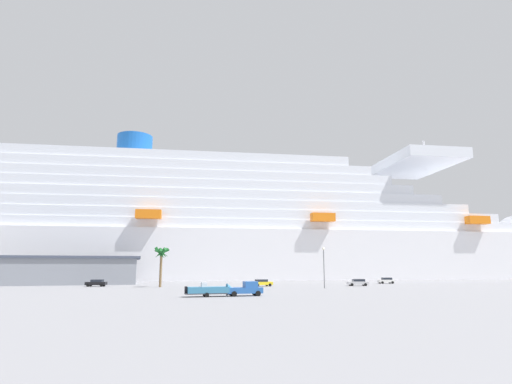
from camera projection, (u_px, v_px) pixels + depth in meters
The scene contains 11 objects.
ground_plane at pixel (225, 283), 113.91m from camera, with size 600.00×600.00×0.00m, color gray.
cruise_ship at pixel (234, 231), 152.56m from camera, with size 293.24×47.61×62.57m.
terminal_building at pixel (46, 270), 107.13m from camera, with size 48.98×25.74×7.11m.
pickup_truck at pixel (246, 289), 63.31m from camera, with size 5.76×2.69×2.20m.
small_boat_on_trailer at pixel (213, 290), 61.89m from camera, with size 8.61×2.67×2.15m.
palm_tree at pixel (161, 255), 91.80m from camera, with size 3.56×3.71×8.83m.
street_lamp at pixel (324, 262), 86.51m from camera, with size 0.56×0.56×8.46m.
parked_car_black_coupe at pixel (96, 283), 93.53m from camera, with size 4.73×2.53×1.58m.
parked_car_silver_sedan at pixel (358, 282), 96.74m from camera, with size 5.03×2.63×1.58m.
parked_car_white_van at pixel (386, 280), 109.94m from camera, with size 4.37×2.26×1.58m.
parked_car_yellow_taxi at pixel (262, 283), 94.50m from camera, with size 4.90×2.74×1.58m.
Camera 1 is at (-13.52, -86.13, 4.41)m, focal length 28.83 mm.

